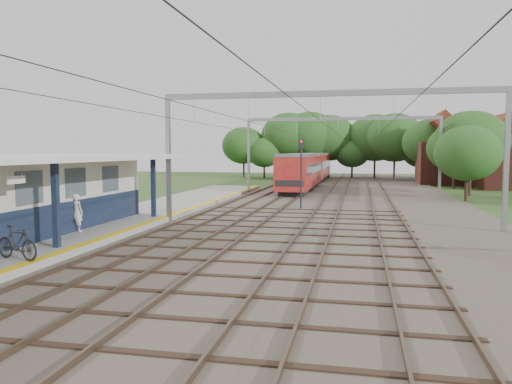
% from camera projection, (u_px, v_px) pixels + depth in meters
% --- Properties ---
extents(ground, '(160.00, 160.00, 0.00)m').
position_uv_depth(ground, '(131.00, 320.00, 11.70)').
color(ground, '#2D4C1E').
rests_on(ground, ground).
extents(ballast_bed, '(18.00, 90.00, 0.10)m').
position_uv_depth(ballast_bed, '(344.00, 200.00, 40.16)').
color(ballast_bed, '#473D33').
rests_on(ballast_bed, ground).
extents(platform, '(5.00, 52.00, 0.35)m').
position_uv_depth(platform, '(119.00, 221.00, 26.88)').
color(platform, gray).
rests_on(platform, ground).
extents(yellow_stripe, '(0.45, 52.00, 0.01)m').
position_uv_depth(yellow_stripe, '(158.00, 219.00, 26.40)').
color(yellow_stripe, yellow).
rests_on(yellow_stripe, platform).
extents(station_building, '(3.41, 18.00, 3.40)m').
position_uv_depth(station_building, '(4.00, 198.00, 20.17)').
color(station_building, beige).
rests_on(station_building, platform).
extents(canopy, '(6.40, 20.00, 3.44)m').
position_uv_depth(canopy, '(10.00, 159.00, 18.84)').
color(canopy, '#101A33').
rests_on(canopy, platform).
extents(rail_tracks, '(11.80, 88.00, 0.15)m').
position_uv_depth(rail_tracks, '(313.00, 198.00, 40.65)').
color(rail_tracks, brown).
rests_on(rail_tracks, ballast_bed).
extents(catenary_system, '(17.22, 88.00, 7.00)m').
position_uv_depth(catenary_system, '(334.00, 129.00, 35.23)').
color(catenary_system, gray).
rests_on(catenary_system, ground).
extents(tree_band, '(31.72, 30.88, 8.82)m').
position_uv_depth(tree_band, '(350.00, 144.00, 66.25)').
color(tree_band, '#382619').
rests_on(tree_band, ground).
extents(house_far, '(8.00, 6.12, 8.66)m').
position_uv_depth(house_far, '(453.00, 157.00, 58.92)').
color(house_far, brown).
rests_on(house_far, ground).
extents(person, '(0.70, 0.55, 1.71)m').
position_uv_depth(person, '(77.00, 213.00, 22.33)').
color(person, beige).
rests_on(person, platform).
extents(bicycle, '(1.97, 1.02, 1.14)m').
position_uv_depth(bicycle, '(17.00, 243.00, 16.49)').
color(bicycle, black).
rests_on(bicycle, platform).
extents(train, '(2.75, 34.20, 3.62)m').
position_uv_depth(train, '(310.00, 168.00, 57.89)').
color(train, black).
rests_on(train, ballast_bed).
extents(signal_post, '(0.35, 0.29, 4.74)m').
position_uv_depth(signal_post, '(301.00, 164.00, 33.34)').
color(signal_post, black).
rests_on(signal_post, ground).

